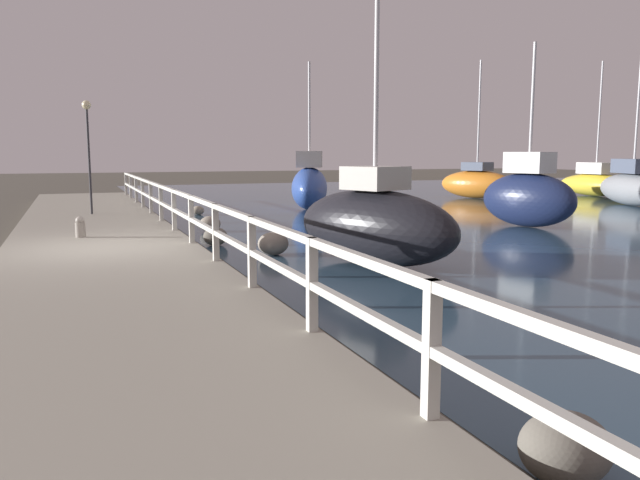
{
  "coord_description": "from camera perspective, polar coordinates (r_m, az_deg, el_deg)",
  "views": [
    {
      "loc": [
        -0.5,
        -12.85,
        2.14
      ],
      "look_at": [
        3.49,
        -2.85,
        0.64
      ],
      "focal_mm": 35.0,
      "sensor_mm": 36.0,
      "label": 1
    }
  ],
  "objects": [
    {
      "name": "ground_plane",
      "position": [
        13.03,
        -19.25,
        -1.95
      ],
      "size": [
        120.0,
        120.0,
        0.0
      ],
      "primitive_type": "plane",
      "color": "#4C473D"
    },
    {
      "name": "dock_walkway",
      "position": [
        13.01,
        -19.28,
        -1.31
      ],
      "size": [
        3.73,
        36.0,
        0.3
      ],
      "color": "gray",
      "rests_on": "ground"
    },
    {
      "name": "railing",
      "position": [
        13.1,
        -11.7,
        2.63
      ],
      "size": [
        0.1,
        32.5,
        0.99
      ],
      "color": "beige",
      "rests_on": "dock_walkway"
    },
    {
      "name": "boulder_upstream",
      "position": [
        13.19,
        -4.31,
        -0.33
      ],
      "size": [
        0.66,
        0.59,
        0.49
      ],
      "color": "gray",
      "rests_on": "ground"
    },
    {
      "name": "boulder_water_edge",
      "position": [
        4.58,
        21.5,
        -17.26
      ],
      "size": [
        0.62,
        0.56,
        0.47
      ],
      "color": "#666056",
      "rests_on": "ground"
    },
    {
      "name": "boulder_far_strip",
      "position": [
        14.74,
        -9.54,
        0.33
      ],
      "size": [
        0.57,
        0.51,
        0.43
      ],
      "color": "#666056",
      "rests_on": "ground"
    },
    {
      "name": "boulder_downstream",
      "position": [
        17.37,
        -10.01,
        1.47
      ],
      "size": [
        0.58,
        0.52,
        0.43
      ],
      "color": "gray",
      "rests_on": "ground"
    },
    {
      "name": "boulder_mid_strip",
      "position": [
        22.15,
        -11.09,
        2.67
      ],
      "size": [
        0.43,
        0.38,
        0.32
      ],
      "color": "gray",
      "rests_on": "ground"
    },
    {
      "name": "mooring_bollard",
      "position": [
        14.71,
        -21.07,
        1.13
      ],
      "size": [
        0.22,
        0.22,
        0.47
      ],
      "color": "gray",
      "rests_on": "dock_walkway"
    },
    {
      "name": "dock_lamp",
      "position": [
        20.21,
        -20.47,
        9.35
      ],
      "size": [
        0.27,
        0.27,
        3.4
      ],
      "color": "#2D2D33",
      "rests_on": "dock_walkway"
    },
    {
      "name": "sailboat_black",
      "position": [
        11.97,
        5.03,
        1.52
      ],
      "size": [
        2.66,
        4.07,
        7.98
      ],
      "rotation": [
        0.0,
        0.0,
        0.37
      ],
      "color": "black",
      "rests_on": "water_surface"
    },
    {
      "name": "sailboat_navy",
      "position": [
        19.12,
        18.5,
        3.84
      ],
      "size": [
        2.04,
        3.24,
        5.23
      ],
      "rotation": [
        0.0,
        0.0,
        0.28
      ],
      "color": "#192347",
      "rests_on": "water_surface"
    },
    {
      "name": "sailboat_yellow",
      "position": [
        34.14,
        23.88,
        4.81
      ],
      "size": [
        1.54,
        4.62,
        6.58
      ],
      "rotation": [
        0.0,
        0.0,
        -0.01
      ],
      "color": "gold",
      "rests_on": "water_surface"
    },
    {
      "name": "sailboat_gray",
      "position": [
        28.61,
        26.67,
        4.4
      ],
      "size": [
        2.95,
        4.98,
        6.15
      ],
      "rotation": [
        0.0,
        0.0,
        -0.35
      ],
      "color": "gray",
      "rests_on": "water_surface"
    },
    {
      "name": "sailboat_blue",
      "position": [
        23.95,
        -0.97,
        5.0
      ],
      "size": [
        2.88,
        4.37,
        5.51
      ],
      "rotation": [
        0.0,
        0.0,
        -0.4
      ],
      "color": "#2D4C9E",
      "rests_on": "water_surface"
    },
    {
      "name": "sailboat_orange",
      "position": [
        30.64,
        14.14,
        5.08
      ],
      "size": [
        2.85,
        4.08,
        6.4
      ],
      "rotation": [
        0.0,
        0.0,
        0.4
      ],
      "color": "orange",
      "rests_on": "water_surface"
    }
  ]
}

